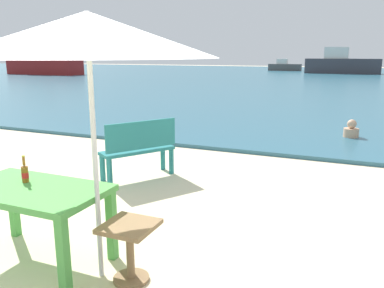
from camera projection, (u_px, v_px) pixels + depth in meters
ground_plane at (99, 288)px, 3.38m from camera, size 120.00×120.00×0.00m
sea_water at (334, 79)px, 30.24m from camera, size 120.00×50.00×0.08m
picnic_table_green at (32, 198)px, 3.67m from camera, size 1.40×0.80×0.76m
beer_bottle_amber at (25, 173)px, 3.77m from camera, size 0.07×0.07×0.26m
patio_umbrella at (88, 35)px, 3.10m from camera, size 2.10×2.10×2.30m
side_table_wood at (130, 244)px, 3.42m from camera, size 0.44×0.44×0.54m
bench_teal_center at (139, 146)px, 6.23m from camera, size 0.95×1.21×0.95m
swimmer_person at (351, 130)px, 9.05m from camera, size 0.34×0.34×0.41m
boat_sailboat at (341, 64)px, 37.32m from camera, size 6.75×1.84×2.45m
boat_cargo_ship at (43, 64)px, 35.74m from camera, size 7.29×1.99×2.65m
boat_fishing_trawler at (284, 66)px, 43.32m from camera, size 3.52×0.96×1.28m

